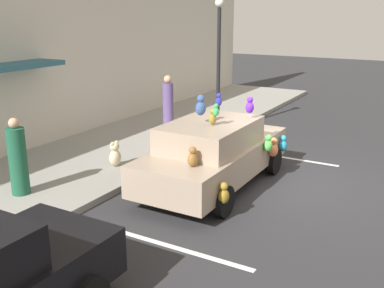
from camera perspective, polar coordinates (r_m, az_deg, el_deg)
ground_plane at (r=10.89m, az=11.70°, el=-4.86°), size 60.00×60.00×0.00m
sidewalk at (r=13.16m, az=-9.34°, el=-0.63°), size 24.00×4.00×0.15m
storefront_building at (r=14.07m, az=-17.00°, el=12.90°), size 24.00×1.25×6.40m
parking_stripe_front at (r=12.85m, az=10.13°, el=-1.43°), size 0.12×3.60×0.01m
parking_stripe_rear at (r=8.11m, az=-4.22°, el=-12.25°), size 0.12×3.60×0.01m
plush_covered_car at (r=10.27m, az=2.79°, el=-1.10°), size 4.53×2.14×2.16m
teddy_bear_on_sidewalk at (r=11.44m, az=-9.64°, el=-1.32°), size 0.33×0.28×0.64m
street_lamp_post at (r=14.67m, az=3.37°, el=11.55°), size 0.28×0.28×4.11m
pedestrian_near_shopfront at (r=14.95m, az=-3.02°, el=5.11°), size 0.35×0.35×1.73m
pedestrian_walking_past at (r=10.12m, az=-21.02°, el=-1.85°), size 0.38×0.38×1.65m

